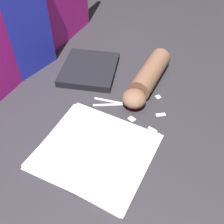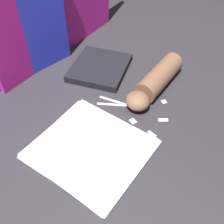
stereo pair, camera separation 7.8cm
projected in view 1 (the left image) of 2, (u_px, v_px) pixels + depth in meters
name	position (u px, v px, depth m)	size (l,w,h in m)	color
ground_plane	(113.00, 120.00, 0.84)	(6.00, 6.00, 0.00)	#2D2B30
paper_stack	(95.00, 150.00, 0.75)	(0.31, 0.33, 0.01)	white
book_closed	(89.00, 69.00, 1.00)	(0.28, 0.27, 0.03)	black
scissors	(126.00, 103.00, 0.88)	(0.12, 0.17, 0.01)	silver
hand_forearm	(147.00, 78.00, 0.93)	(0.31, 0.10, 0.08)	brown
paper_scrap_near	(132.00, 119.00, 0.84)	(0.02, 0.03, 0.00)	white
paper_scrap_mid	(158.00, 97.00, 0.91)	(0.02, 0.02, 0.00)	white
paper_scrap_far	(161.00, 115.00, 0.85)	(0.03, 0.03, 0.00)	white
paper_scrap_side	(153.00, 129.00, 0.81)	(0.01, 0.03, 0.00)	white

